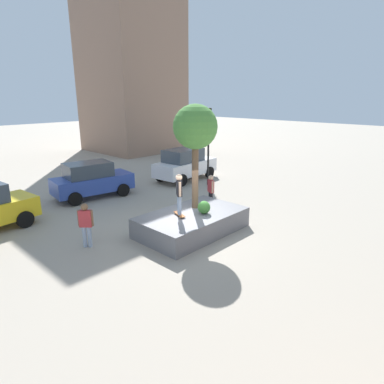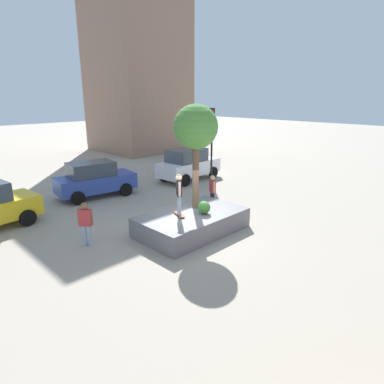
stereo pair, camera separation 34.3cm
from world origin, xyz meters
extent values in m
plane|color=#9E9384|center=(0.00, 0.00, 0.00)|extent=(120.00, 120.00, 0.00)
cube|color=slate|center=(0.27, -0.04, 0.41)|extent=(4.45, 2.67, 0.83)
cylinder|color=brown|center=(0.86, 0.34, 2.30)|extent=(0.28, 0.28, 2.94)
sphere|color=#4C8C3D|center=(0.86, 0.34, 4.27)|extent=(1.82, 1.82, 1.82)
sphere|color=#3D7A33|center=(0.56, -0.43, 1.09)|extent=(0.53, 0.53, 0.53)
cube|color=brown|center=(-0.32, 0.11, 0.89)|extent=(0.49, 0.82, 0.02)
sphere|color=beige|center=(-0.33, -0.16, 0.86)|extent=(0.06, 0.06, 0.06)
sphere|color=beige|center=(-0.49, -0.10, 0.86)|extent=(0.06, 0.06, 0.06)
sphere|color=beige|center=(-0.14, 0.32, 0.86)|extent=(0.06, 0.06, 0.06)
sphere|color=beige|center=(-0.30, 0.38, 0.86)|extent=(0.06, 0.06, 0.06)
cylinder|color=#8C9EB7|center=(-0.26, 0.18, 1.29)|extent=(0.14, 0.14, 0.78)
cylinder|color=#8C9EB7|center=(-0.37, 0.03, 1.29)|extent=(0.14, 0.14, 0.78)
cube|color=black|center=(-0.32, 0.11, 1.98)|extent=(0.41, 0.46, 0.61)
cylinder|color=#D8AD8C|center=(-0.18, 0.30, 2.00)|extent=(0.09, 0.09, 0.58)
cylinder|color=#D8AD8C|center=(-0.45, -0.08, 2.00)|extent=(0.09, 0.09, 0.58)
sphere|color=#D8AD8C|center=(-0.32, 0.11, 2.42)|extent=(0.25, 0.25, 0.25)
cylinder|color=black|center=(-4.49, 7.30, 0.37)|extent=(0.75, 0.28, 0.73)
cylinder|color=black|center=(-4.32, 5.51, 0.37)|extent=(0.75, 0.28, 0.73)
cube|color=#2D479E|center=(0.08, 7.35, 0.79)|extent=(4.47, 2.39, 0.85)
cube|color=#38424C|center=(-0.13, 7.38, 1.59)|extent=(2.59, 1.91, 0.76)
cylinder|color=black|center=(1.55, 8.03, 0.36)|extent=(0.75, 0.32, 0.72)
cylinder|color=black|center=(1.29, 6.27, 0.36)|extent=(0.75, 0.32, 0.72)
cylinder|color=black|center=(-1.14, 8.43, 0.36)|extent=(0.75, 0.32, 0.72)
cylinder|color=black|center=(-1.40, 6.67, 0.36)|extent=(0.75, 0.32, 0.72)
cube|color=white|center=(6.46, 6.41, 0.83)|extent=(4.63, 2.20, 0.90)
cube|color=#38424C|center=(6.24, 6.40, 1.69)|extent=(2.63, 1.84, 0.81)
cylinder|color=black|center=(7.84, 7.46, 0.38)|extent=(0.78, 0.28, 0.77)
cylinder|color=black|center=(7.97, 5.57, 0.38)|extent=(0.78, 0.28, 0.77)
cylinder|color=black|center=(4.96, 7.26, 0.38)|extent=(0.78, 0.28, 0.77)
cylinder|color=black|center=(5.09, 5.37, 0.38)|extent=(0.78, 0.28, 0.77)
cylinder|color=black|center=(6.42, 4.39, 1.95)|extent=(0.12, 0.12, 3.91)
cube|color=black|center=(6.42, 4.39, 4.33)|extent=(0.36, 0.35, 0.85)
sphere|color=red|center=(6.34, 4.26, 4.58)|extent=(0.14, 0.14, 0.14)
sphere|color=gold|center=(6.34, 4.26, 4.30)|extent=(0.14, 0.14, 0.14)
sphere|color=green|center=(6.34, 4.26, 4.02)|extent=(0.14, 0.14, 0.14)
cylinder|color=#8C9EB7|center=(-3.41, 1.75, 0.41)|extent=(0.15, 0.15, 0.81)
cylinder|color=#8C9EB7|center=(-3.54, 1.90, 0.41)|extent=(0.15, 0.15, 0.81)
cube|color=#B23338|center=(-3.48, 1.83, 1.13)|extent=(0.45, 0.47, 0.64)
cylinder|color=brown|center=(-3.32, 1.65, 1.15)|extent=(0.10, 0.10, 0.60)
cylinder|color=brown|center=(-3.64, 2.01, 1.15)|extent=(0.10, 0.10, 0.60)
sphere|color=brown|center=(-3.48, 1.83, 1.58)|extent=(0.27, 0.27, 0.27)
cylinder|color=black|center=(3.28, 1.55, 0.40)|extent=(0.14, 0.14, 0.79)
cylinder|color=black|center=(3.19, 1.38, 0.40)|extent=(0.14, 0.14, 0.79)
cube|color=#B23338|center=(3.24, 1.47, 1.10)|extent=(0.38, 0.48, 0.62)
cylinder|color=#D8AD8C|center=(3.35, 1.67, 1.12)|extent=(0.10, 0.10, 0.59)
cylinder|color=#D8AD8C|center=(3.13, 1.26, 1.12)|extent=(0.10, 0.10, 0.59)
sphere|color=#D8AD8C|center=(3.24, 1.47, 1.54)|extent=(0.26, 0.26, 0.26)
cube|color=#8C6B56|center=(12.00, 19.25, 9.51)|extent=(7.80, 8.11, 19.02)
camera|label=1|loc=(-9.10, -8.89, 5.50)|focal=31.09mm
camera|label=2|loc=(-8.87, -9.13, 5.50)|focal=31.09mm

